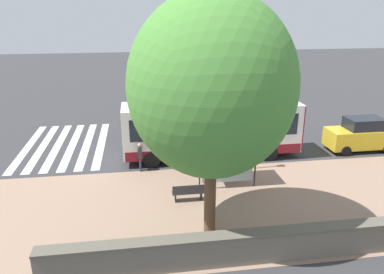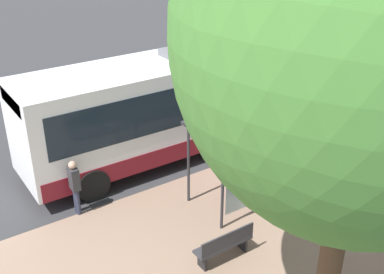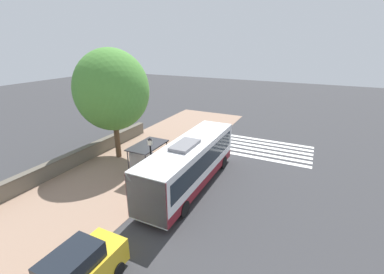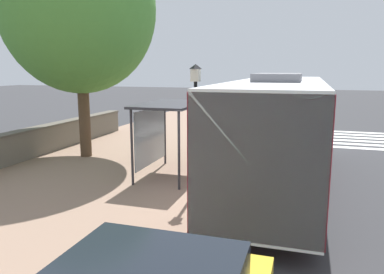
{
  "view_description": "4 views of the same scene",
  "coord_description": "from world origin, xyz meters",
  "views": [
    {
      "loc": [
        -19.48,
        6.33,
        8.75
      ],
      "look_at": [
        -1.93,
        3.72,
        2.58
      ],
      "focal_mm": 35.0,
      "sensor_mm": 36.0,
      "label": 1
    },
    {
      "loc": [
        -10.93,
        9.96,
        7.92
      ],
      "look_at": [
        -1.29,
        3.42,
        2.12
      ],
      "focal_mm": 45.0,
      "sensor_mm": 36.0,
      "label": 2
    },
    {
      "loc": [
        8.83,
        -12.62,
        9.71
      ],
      "look_at": [
        0.3,
        5.01,
        2.54
      ],
      "focal_mm": 24.0,
      "sensor_mm": 36.0,
      "label": 3
    },
    {
      "loc": [
        2.48,
        -9.85,
        3.7
      ],
      "look_at": [
        -1.66,
        3.51,
        1.13
      ],
      "focal_mm": 35.0,
      "sensor_mm": 36.0,
      "label": 4
    }
  ],
  "objects": [
    {
      "name": "ground_plane",
      "position": [
        0.0,
        0.0,
        0.0
      ],
      "size": [
        120.0,
        120.0,
        0.0
      ],
      "primitive_type": "plane",
      "color": "#353538",
      "rests_on": "ground"
    },
    {
      "name": "sidewalk_plaza",
      "position": [
        -4.5,
        0.0,
        0.01
      ],
      "size": [
        9.0,
        44.0,
        0.02
      ],
      "color": "#937560",
      "rests_on": "ground"
    },
    {
      "name": "crosswalk_stripes",
      "position": [
        5.0,
        11.3,
        0.0
      ],
      "size": [
        9.0,
        5.25,
        0.01
      ],
      "color": "silver",
      "rests_on": "ground"
    },
    {
      "name": "bus",
      "position": [
        1.64,
        1.96,
        1.84
      ],
      "size": [
        2.66,
        10.64,
        3.56
      ],
      "color": "white",
      "rests_on": "ground"
    },
    {
      "name": "bus_shelter",
      "position": [
        -2.13,
        2.03,
        2.13
      ],
      "size": [
        1.87,
        3.16,
        2.54
      ],
      "color": "#2D2D33",
      "rests_on": "ground"
    },
    {
      "name": "pedestrian",
      "position": [
        0.06,
        6.36,
        0.98
      ],
      "size": [
        0.34,
        0.22,
        1.67
      ],
      "color": "#2D3347",
      "rests_on": "ground"
    },
    {
      "name": "bench",
      "position": [
        -3.78,
        4.17,
        0.47
      ],
      "size": [
        0.4,
        1.53,
        0.88
      ],
      "color": "#333338",
      "rests_on": "ground"
    },
    {
      "name": "street_lamp_near",
      "position": [
        -0.62,
        0.48,
        2.28
      ],
      "size": [
        0.28,
        0.28,
        3.82
      ],
      "color": "black",
      "rests_on": "ground"
    },
    {
      "name": "shade_tree",
      "position": [
        -6.43,
        3.66,
        6.05
      ],
      "size": [
        6.15,
        6.15,
        9.44
      ],
      "color": "brown",
      "rests_on": "ground"
    }
  ]
}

